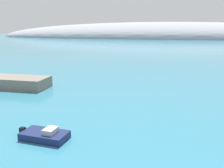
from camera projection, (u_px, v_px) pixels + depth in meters
distant_ridge at (166, 38)px, 207.11m from camera, size 298.01×76.93×25.81m
motorboat_navy_foreground at (45, 135)px, 19.59m from camera, size 4.27×2.38×0.99m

